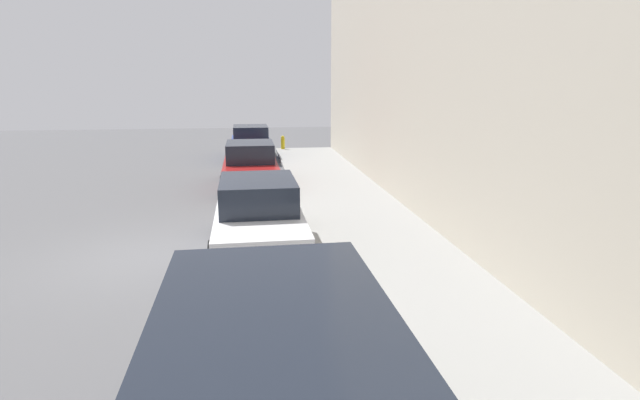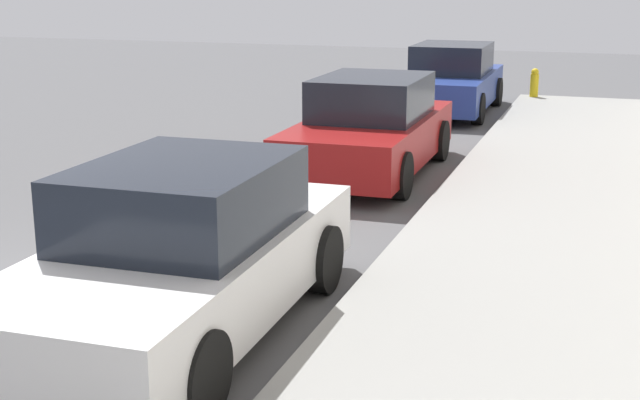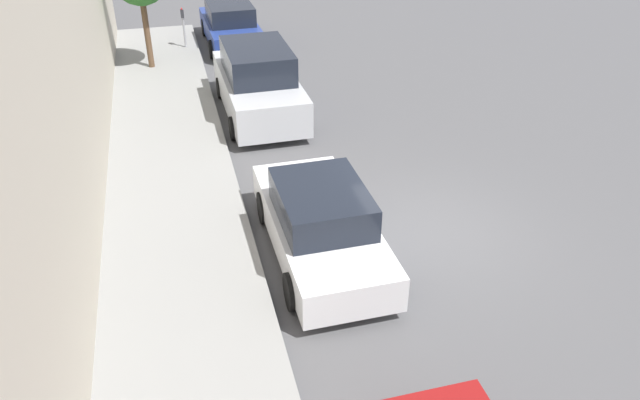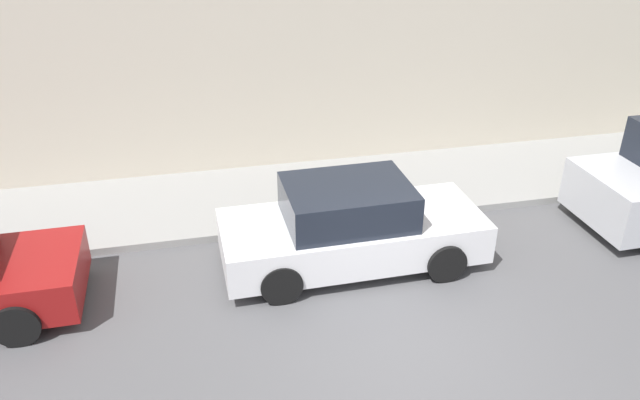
{
  "view_description": "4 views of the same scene",
  "coord_description": "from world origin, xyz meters",
  "px_view_note": "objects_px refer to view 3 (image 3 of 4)",
  "views": [
    {
      "loc": [
        2.17,
        -10.22,
        3.55
      ],
      "look_at": [
        3.66,
        0.43,
        1.0
      ],
      "focal_mm": 28.0,
      "sensor_mm": 36.0,
      "label": 1
    },
    {
      "loc": [
        5.83,
        -6.46,
        3.15
      ],
      "look_at": [
        3.17,
        1.4,
        1.0
      ],
      "focal_mm": 50.0,
      "sensor_mm": 36.0,
      "label": 2
    },
    {
      "loc": [
        4.76,
        9.74,
        7.28
      ],
      "look_at": [
        2.21,
        -0.19,
        1.0
      ],
      "focal_mm": 35.0,
      "sensor_mm": 36.0,
      "label": 3
    },
    {
      "loc": [
        -6.62,
        2.77,
        6.12
      ],
      "look_at": [
        2.88,
        0.62,
        1.0
      ],
      "focal_mm": 35.0,
      "sensor_mm": 36.0,
      "label": 4
    }
  ],
  "objects_px": {
    "parked_sedan_nearest": "(231,26)",
    "parked_suv_second": "(258,83)",
    "parked_sedan_third": "(321,224)",
    "parking_meter_near": "(183,23)"
  },
  "relations": [
    {
      "from": "parked_sedan_nearest",
      "to": "parked_suv_second",
      "type": "distance_m",
      "value": 6.62
    },
    {
      "from": "parked_sedan_third",
      "to": "parked_suv_second",
      "type": "bearing_deg",
      "value": -90.0
    },
    {
      "from": "parking_meter_near",
      "to": "parked_suv_second",
      "type": "bearing_deg",
      "value": 104.69
    },
    {
      "from": "parked_sedan_third",
      "to": "parking_meter_near",
      "type": "height_order",
      "value": "parking_meter_near"
    },
    {
      "from": "parked_suv_second",
      "to": "parked_sedan_third",
      "type": "xyz_separation_m",
      "value": [
        0.0,
        7.03,
        -0.21
      ]
    },
    {
      "from": "parked_suv_second",
      "to": "parked_sedan_third",
      "type": "distance_m",
      "value": 7.03
    },
    {
      "from": "parked_sedan_nearest",
      "to": "parked_sedan_third",
      "type": "distance_m",
      "value": 13.65
    },
    {
      "from": "parked_suv_second",
      "to": "parking_meter_near",
      "type": "bearing_deg",
      "value": -75.31
    },
    {
      "from": "parked_sedan_nearest",
      "to": "parking_meter_near",
      "type": "bearing_deg",
      "value": 10.29
    },
    {
      "from": "parked_sedan_nearest",
      "to": "parked_suv_second",
      "type": "height_order",
      "value": "parked_suv_second"
    }
  ]
}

